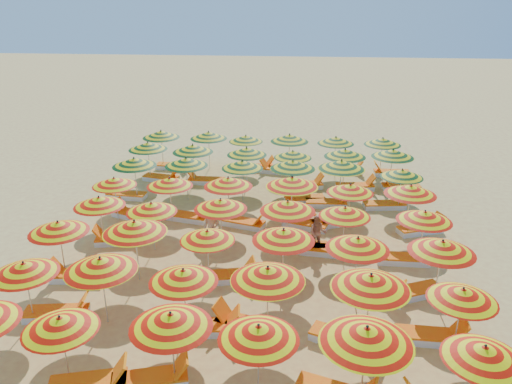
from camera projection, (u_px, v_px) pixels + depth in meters
ground at (255, 238)px, 18.27m from camera, size 120.00×120.00×0.00m
umbrella_1 at (60, 323)px, 10.89m from camera, size 2.04×2.04×1.78m
umbrella_2 at (171, 320)px, 10.76m from camera, size 2.04×2.04×1.94m
umbrella_3 at (259, 332)px, 10.50m from camera, size 2.28×2.28×1.86m
umbrella_4 at (367, 335)px, 10.11m from camera, size 2.00×2.00×2.07m
umbrella_5 at (484, 353)px, 9.98m from camera, size 2.02×2.02×1.79m
umbrella_6 at (24, 269)px, 12.98m from camera, size 1.90×1.90×1.85m
umbrella_7 at (101, 264)px, 12.89m from camera, size 2.51×2.51×2.01m
umbrella_8 at (183, 276)px, 12.59m from camera, size 1.84×1.84×1.88m
umbrella_9 at (268, 274)px, 12.43m from camera, size 2.49×2.49×2.02m
umbrella_10 at (371, 282)px, 12.02m from camera, size 2.49×2.49×2.07m
umbrella_11 at (463, 295)px, 11.94m from camera, size 1.96×1.96×1.78m
umbrella_12 at (58, 227)px, 15.17m from camera, size 2.40×2.40×1.92m
umbrella_13 at (135, 227)px, 14.89m from camera, size 2.47×2.47×2.06m
umbrella_14 at (207, 235)px, 14.92m from camera, size 1.79×1.79×1.78m
umbrella_15 at (284, 235)px, 14.58m from camera, size 1.95×1.95×1.97m
umbrella_16 at (358, 243)px, 14.15m from camera, size 2.04×2.04×1.93m
umbrella_17 at (442, 247)px, 13.87m from camera, size 2.23×2.23×1.98m
umbrella_18 at (99, 202)px, 17.18m from camera, size 1.97×1.97×1.87m
umbrella_19 at (152, 207)px, 16.80m from camera, size 2.20×2.20×1.83m
umbrella_20 at (221, 204)px, 16.83m from camera, size 1.94×1.94×1.92m
umbrella_21 at (288, 206)px, 16.57m from camera, size 2.16×2.16×1.97m
umbrella_22 at (345, 212)px, 16.46m from camera, size 2.16×2.16×1.82m
umbrella_23 at (425, 216)px, 16.00m from camera, size 2.01×2.01×1.88m
umbrella_24 at (114, 182)px, 19.20m from camera, size 1.99×1.99×1.80m
umbrella_25 at (170, 182)px, 19.00m from camera, size 1.77×1.77×1.87m
umbrella_26 at (228, 182)px, 18.77m from camera, size 2.23×2.23×1.96m
umbrella_27 at (292, 182)px, 18.49m from camera, size 2.60×2.60×2.07m
umbrella_28 at (350, 189)px, 18.42m from camera, size 1.82×1.82×1.84m
umbrella_29 at (411, 190)px, 17.93m from camera, size 2.00×2.00×1.98m
umbrella_30 at (134, 162)px, 21.00m from camera, size 1.98×1.98×1.97m
umbrella_31 at (186, 162)px, 21.10m from camera, size 1.97×1.97×1.94m
umbrella_32 at (242, 165)px, 20.99m from camera, size 2.32×2.32×1.86m
umbrella_33 at (293, 165)px, 20.60m from camera, size 2.15×2.15×2.00m
umbrella_34 at (341, 165)px, 20.40m from camera, size 2.23×2.23×2.07m
umbrella_35 at (402, 173)px, 20.07m from camera, size 2.05×2.05×1.81m
umbrella_36 at (148, 146)px, 23.42m from camera, size 2.21×2.21×1.92m
umbrella_37 at (193, 148)px, 22.83m from camera, size 2.17×2.17×1.99m
umbrella_38 at (247, 151)px, 22.61m from camera, size 2.34×2.34×1.92m
umbrella_39 at (293, 154)px, 22.52m from camera, size 1.78×1.78×1.81m
umbrella_40 at (345, 153)px, 22.20m from camera, size 2.45×2.45×1.98m
umbrella_41 at (393, 153)px, 22.06m from camera, size 2.24×2.24×2.01m
umbrella_42 at (161, 134)px, 25.15m from camera, size 2.16×2.16×2.00m
umbrella_43 at (209, 135)px, 25.09m from camera, size 2.43×2.43×1.97m
umbrella_44 at (246, 139)px, 25.03m from camera, size 1.91×1.91×1.80m
umbrella_45 at (290, 138)px, 24.44m from camera, size 2.42×2.42×2.01m
umbrella_46 at (336, 140)px, 24.41m from camera, size 2.10×2.10×1.90m
umbrella_47 at (383, 142)px, 24.23m from camera, size 2.17×2.17×1.90m
lounger_0 at (91, 383)px, 11.17m from camera, size 1.82×1.02×0.69m
lounger_1 at (152, 379)px, 11.28m from camera, size 1.83×1.06×0.69m
lounger_4 at (58, 313)px, 13.66m from camera, size 1.80×0.85×0.69m
lounger_5 at (209, 327)px, 13.06m from camera, size 1.79×0.79×0.69m
lounger_6 at (245, 325)px, 13.17m from camera, size 1.82×0.98×0.69m
lounger_7 at (345, 339)px, 12.60m from camera, size 1.82×1.18×0.69m
lounger_8 at (432, 336)px, 12.71m from camera, size 1.74×0.62×0.69m
lounger_9 at (78, 276)px, 15.49m from camera, size 1.78×0.74×0.69m
lounger_10 at (228, 276)px, 15.45m from camera, size 1.82×0.97×0.69m
lounger_11 at (266, 282)px, 15.11m from camera, size 1.82×1.00×0.69m
lounger_12 at (375, 293)px, 14.55m from camera, size 1.83×1.11×0.69m
lounger_13 at (413, 292)px, 14.63m from camera, size 1.82×1.26×0.69m
lounger_14 at (119, 240)px, 17.78m from camera, size 1.81×0.88×0.69m
lounger_15 at (301, 247)px, 17.26m from camera, size 1.77×0.72×0.69m
lounger_16 at (324, 250)px, 17.06m from camera, size 1.78×0.75×0.69m
lounger_17 at (401, 259)px, 16.49m from camera, size 1.74×0.60×0.69m
lounger_18 at (132, 214)px, 19.84m from camera, size 1.83×1.14×0.69m
lounger_19 at (188, 217)px, 19.63m from camera, size 1.81×0.93×0.69m
lounger_20 at (244, 223)px, 19.12m from camera, size 1.82×1.03×0.69m
lounger_21 at (304, 224)px, 19.02m from camera, size 1.83×1.07×0.69m
lounger_22 at (332, 222)px, 19.20m from camera, size 1.82×1.24×0.69m
lounger_23 at (421, 229)px, 18.60m from camera, size 1.82×1.18×0.69m
lounger_24 at (125, 195)px, 21.79m from camera, size 1.76×0.68×0.69m
lounger_25 at (304, 199)px, 21.34m from camera, size 1.82×0.99×0.69m
lounger_26 at (327, 203)px, 20.95m from camera, size 1.76×0.66×0.69m
lounger_27 at (385, 205)px, 20.77m from camera, size 1.80×0.83×0.69m
lounger_28 at (162, 178)px, 23.83m from camera, size 1.81×0.91×0.69m
lounger_29 at (206, 180)px, 23.52m from camera, size 1.73×0.59×0.69m
lounger_30 at (305, 185)px, 22.94m from camera, size 1.82×0.94×0.69m
lounger_31 at (356, 186)px, 22.77m from camera, size 1.79×0.80×0.69m
lounger_32 at (400, 187)px, 22.75m from camera, size 1.77×0.72×0.69m
lounger_33 at (174, 166)px, 25.50m from camera, size 1.77×0.69×0.69m
lounger_34 at (257, 167)px, 25.35m from camera, size 1.82×0.98×0.69m
lounger_35 at (277, 170)px, 24.92m from camera, size 1.81×0.91×0.69m
lounger_36 at (346, 169)px, 25.05m from camera, size 1.76×0.66×0.69m
lounger_37 at (391, 173)px, 24.55m from camera, size 1.76×0.66×0.69m
beachgoer_a at (211, 230)px, 17.14m from camera, size 0.55×0.36×1.50m
beachgoer_b at (318, 233)px, 17.15m from camera, size 0.64×0.50×1.29m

